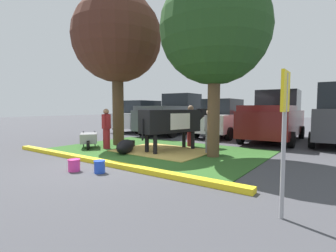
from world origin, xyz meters
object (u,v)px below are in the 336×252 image
object	(u,v)px
person_visitor_near	(209,130)
pickup_truck_black	(175,115)
person_handler	(191,125)
parking_sign	(285,115)
bucket_pink	(74,165)
shade_tree_left	(117,38)
cow_holstein	(173,121)
sedan_silver	(142,116)
hatchback_white	(223,118)
calf_lying	(126,147)
pickup_truck_maroon	(274,117)
wheelbarrow	(89,138)
person_visitor_far	(106,128)
bucket_blue	(100,166)
shade_tree_right	(215,30)

from	to	relation	value
person_visitor_near	pickup_truck_black	size ratio (longest dim) A/B	0.28
person_handler	parking_sign	distance (m)	6.64
person_visitor_near	bucket_pink	xyz separation A→B (m)	(-1.67, -4.06, -0.65)
shade_tree_left	cow_holstein	world-z (taller)	shade_tree_left
person_visitor_near	sedan_silver	bearing A→B (deg)	146.48
pickup_truck_black	hatchback_white	world-z (taller)	pickup_truck_black
calf_lying	sedan_silver	size ratio (longest dim) A/B	0.29
cow_holstein	pickup_truck_maroon	size ratio (longest dim) A/B	0.56
calf_lying	parking_sign	xyz separation A→B (m)	(5.45, -2.33, 1.23)
parking_sign	hatchback_white	bearing A→B (deg)	118.13
calf_lying	bucket_pink	xyz separation A→B (m)	(0.70, -2.46, -0.08)
calf_lying	hatchback_white	size ratio (longest dim) A/B	0.29
cow_holstein	wheelbarrow	size ratio (longest dim) A/B	2.17
wheelbarrow	pickup_truck_black	xyz separation A→B (m)	(-0.37, 6.45, 0.73)
person_visitor_far	bucket_blue	size ratio (longest dim) A/B	5.03
pickup_truck_black	pickup_truck_maroon	bearing A→B (deg)	0.57
pickup_truck_black	hatchback_white	bearing A→B (deg)	6.36
bucket_blue	hatchback_white	world-z (taller)	hatchback_white
pickup_truck_black	bucket_pink	bearing A→B (deg)	-71.25
person_handler	calf_lying	bearing A→B (deg)	-111.76
pickup_truck_black	person_visitor_far	bearing A→B (deg)	-80.23
shade_tree_left	bucket_blue	xyz separation A→B (m)	(3.00, -3.43, -4.23)
shade_tree_right	pickup_truck_maroon	bearing A→B (deg)	83.33
pickup_truck_black	hatchback_white	xyz separation A→B (m)	(2.92, 0.33, -0.13)
person_handler	person_visitor_far	size ratio (longest dim) A/B	1.08
person_visitor_far	bucket_pink	distance (m)	3.39
calf_lying	person_visitor_near	size ratio (longest dim) A/B	0.87
hatchback_white	pickup_truck_maroon	xyz separation A→B (m)	(2.71, -0.27, 0.13)
calf_lying	pickup_truck_black	size ratio (longest dim) A/B	0.24
bucket_pink	pickup_truck_maroon	bearing A→B (deg)	73.54
calf_lying	hatchback_white	distance (m)	6.78
cow_holstein	calf_lying	world-z (taller)	cow_holstein
shade_tree_right	person_visitor_far	bearing A→B (deg)	-166.61
person_visitor_near	pickup_truck_maroon	xyz separation A→B (m)	(0.96, 4.85, 0.31)
person_visitor_far	bucket_pink	size ratio (longest dim) A/B	4.97
shade_tree_left	parking_sign	distance (m)	8.45
bucket_blue	pickup_truck_maroon	xyz separation A→B (m)	(1.98, 8.65, 0.96)
person_visitor_far	wheelbarrow	size ratio (longest dim) A/B	1.08
person_visitor_far	sedan_silver	distance (m)	7.25
shade_tree_right	bucket_blue	world-z (taller)	shade_tree_right
pickup_truck_black	cow_holstein	bearing A→B (deg)	-56.37
wheelbarrow	pickup_truck_maroon	bearing A→B (deg)	51.03
person_handler	sedan_silver	world-z (taller)	sedan_silver
parking_sign	pickup_truck_black	world-z (taller)	pickup_truck_black
person_visitor_far	wheelbarrow	xyz separation A→B (m)	(-0.69, -0.29, -0.43)
shade_tree_left	cow_holstein	xyz separation A→B (m)	(2.69, 0.13, -3.31)
wheelbarrow	hatchback_white	size ratio (longest dim) A/B	0.32
person_visitor_near	cow_holstein	bearing A→B (deg)	-169.22
bucket_pink	parking_sign	bearing A→B (deg)	1.66
bucket_blue	sedan_silver	xyz separation A→B (m)	(-6.32, 8.66, 0.83)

